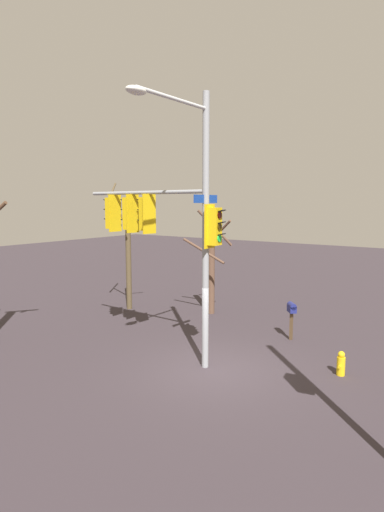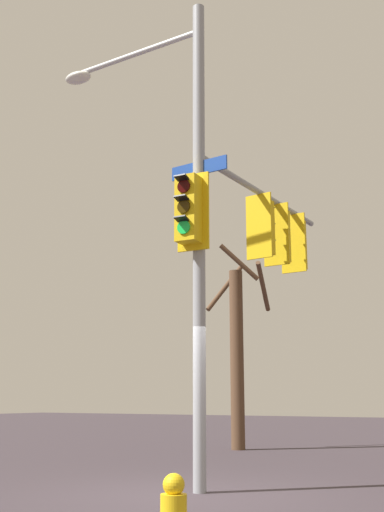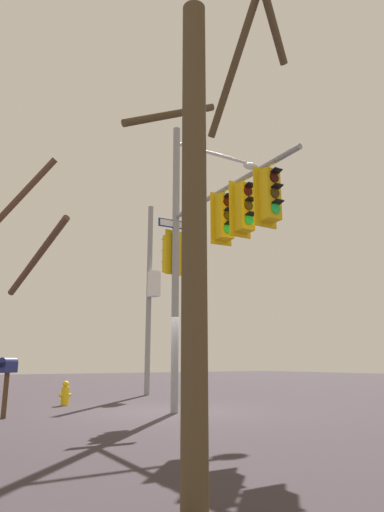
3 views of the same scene
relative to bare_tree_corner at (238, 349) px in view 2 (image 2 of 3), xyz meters
name	(u,v)px [view 2 (image 2 of 3)]	position (x,y,z in m)	size (l,w,h in m)	color
ground_plane	(185,496)	(2.98, -7.99, -2.77)	(80.00, 80.00, 0.00)	#352C31
main_signal_pole_assembly	(233,216)	(2.93, -6.14, 1.94)	(3.69, 5.68, 8.22)	gray
bare_tree_corner	(238,349)	(0.00, 0.00, 0.00)	(1.96, 1.86, 5.70)	brown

